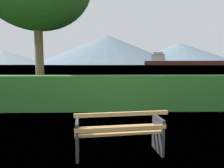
{
  "coord_description": "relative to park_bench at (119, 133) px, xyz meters",
  "views": [
    {
      "loc": [
        -0.21,
        -3.46,
        1.66
      ],
      "look_at": [
        0.0,
        5.38,
        0.75
      ],
      "focal_mm": 31.13,
      "sensor_mm": 36.0,
      "label": 1
    }
  ],
  "objects": [
    {
      "name": "ground_plane",
      "position": [
        -0.01,
        0.06,
        -0.42
      ],
      "size": [
        1400.0,
        1400.0,
        0.0
      ],
      "primitive_type": "plane",
      "color": "olive"
    },
    {
      "name": "distant_hills",
      "position": [
        18.83,
        543.7,
        34.1
      ],
      "size": [
        795.02,
        384.14,
        79.64
      ],
      "color": "gray",
      "rests_on": "ground_plane"
    },
    {
      "name": "park_bench",
      "position": [
        0.0,
        0.0,
        0.0
      ],
      "size": [
        1.65,
        0.76,
        0.87
      ],
      "color": "tan",
      "rests_on": "ground_plane"
    },
    {
      "name": "hedge_row",
      "position": [
        -0.01,
        3.6,
        0.2
      ],
      "size": [
        12.1,
        0.87,
        1.25
      ],
      "primitive_type": "cube",
      "color": "#2D6B28",
      "rests_on": "ground_plane"
    },
    {
      "name": "water_surface",
      "position": [
        -0.01,
        307.99,
        -0.42
      ],
      "size": [
        620.0,
        620.0,
        0.0
      ],
      "primitive_type": "plane",
      "color": "#6B8EA3",
      "rests_on": "ground_plane"
    },
    {
      "name": "cargo_ship_large",
      "position": [
        110.73,
        307.83,
        5.43
      ],
      "size": [
        119.22,
        48.73,
        20.93
      ],
      "color": "#471E19",
      "rests_on": "water_surface"
    }
  ]
}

